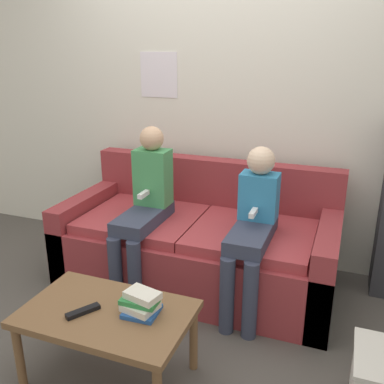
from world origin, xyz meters
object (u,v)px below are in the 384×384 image
Objects in this scene: tv_remote at (83,311)px; couch at (199,245)px; coffee_table at (107,319)px; person_left at (145,204)px; person_right at (253,224)px.

couch is at bearing 112.92° from tv_remote.
couch is 2.29× the size of coffee_table.
coffee_table is at bearing -75.40° from person_left.
couch reaches higher than coffee_table.
couch is 1.81× the size of person_right.
person_right reaches higher than coffee_table.
person_left is at bearing 104.60° from coffee_table.
person_right is (0.43, -0.22, 0.32)m from couch.
tv_remote is at bearing -98.97° from couch.
person_right is 6.38× the size of tv_remote.
coffee_table is 1.05m from person_right.
couch is 0.51m from person_left.
coffee_table is 0.13m from tv_remote.
tv_remote reaches higher than coffee_table.
couch is at bearing 153.61° from person_right.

